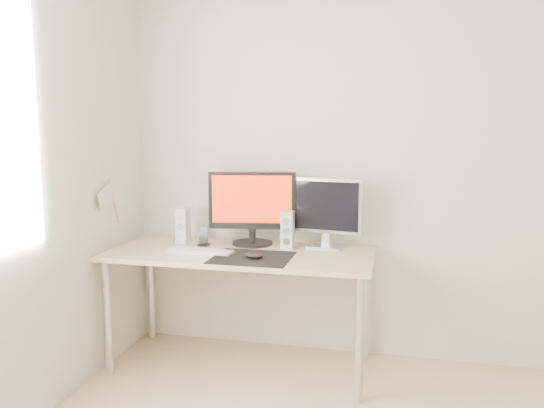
{
  "coord_description": "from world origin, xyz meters",
  "views": [
    {
      "loc": [
        -0.03,
        -1.63,
        1.45
      ],
      "look_at": [
        -0.76,
        1.48,
        1.01
      ],
      "focal_mm": 35.0,
      "sensor_mm": 36.0,
      "label": 1
    }
  ],
  "objects_px": {
    "mouse": "(254,255)",
    "main_monitor": "(252,205)",
    "speaker_left": "(183,226)",
    "desk": "(241,264)",
    "speaker_right": "(288,230)",
    "phone_dock": "(204,240)",
    "second_monitor": "(327,209)",
    "keyboard": "(200,251)"
  },
  "relations": [
    {
      "from": "desk",
      "to": "second_monitor",
      "type": "height_order",
      "value": "second_monitor"
    },
    {
      "from": "mouse",
      "to": "phone_dock",
      "type": "bearing_deg",
      "value": 146.07
    },
    {
      "from": "mouse",
      "to": "main_monitor",
      "type": "xyz_separation_m",
      "value": [
        -0.11,
        0.37,
        0.23
      ]
    },
    {
      "from": "speaker_left",
      "to": "phone_dock",
      "type": "height_order",
      "value": "speaker_left"
    },
    {
      "from": "main_monitor",
      "to": "keyboard",
      "type": "relative_size",
      "value": 1.28
    },
    {
      "from": "speaker_right",
      "to": "keyboard",
      "type": "distance_m",
      "value": 0.55
    },
    {
      "from": "desk",
      "to": "speaker_right",
      "type": "bearing_deg",
      "value": 28.41
    },
    {
      "from": "desk",
      "to": "phone_dock",
      "type": "bearing_deg",
      "value": 161.36
    },
    {
      "from": "main_monitor",
      "to": "mouse",
      "type": "bearing_deg",
      "value": -73.38
    },
    {
      "from": "second_monitor",
      "to": "main_monitor",
      "type": "bearing_deg",
      "value": -177.57
    },
    {
      "from": "mouse",
      "to": "phone_dock",
      "type": "xyz_separation_m",
      "value": [
        -0.4,
        0.27,
        0.01
      ]
    },
    {
      "from": "second_monitor",
      "to": "speaker_left",
      "type": "xyz_separation_m",
      "value": [
        -0.92,
        -0.08,
        -0.13
      ]
    },
    {
      "from": "speaker_right",
      "to": "phone_dock",
      "type": "height_order",
      "value": "speaker_right"
    },
    {
      "from": "speaker_right",
      "to": "desk",
      "type": "bearing_deg",
      "value": -151.59
    },
    {
      "from": "main_monitor",
      "to": "speaker_right",
      "type": "distance_m",
      "value": 0.28
    },
    {
      "from": "desk",
      "to": "speaker_left",
      "type": "distance_m",
      "value": 0.49
    },
    {
      "from": "desk",
      "to": "mouse",
      "type": "bearing_deg",
      "value": -53.34
    },
    {
      "from": "keyboard",
      "to": "phone_dock",
      "type": "distance_m",
      "value": 0.18
    },
    {
      "from": "second_monitor",
      "to": "speaker_left",
      "type": "distance_m",
      "value": 0.93
    },
    {
      "from": "second_monitor",
      "to": "speaker_right",
      "type": "xyz_separation_m",
      "value": [
        -0.23,
        -0.07,
        -0.13
      ]
    },
    {
      "from": "second_monitor",
      "to": "speaker_right",
      "type": "height_order",
      "value": "second_monitor"
    },
    {
      "from": "speaker_right",
      "to": "phone_dock",
      "type": "distance_m",
      "value": 0.54
    },
    {
      "from": "desk",
      "to": "phone_dock",
      "type": "relative_size",
      "value": 13.3
    },
    {
      "from": "main_monitor",
      "to": "desk",
      "type": "bearing_deg",
      "value": -96.79
    },
    {
      "from": "main_monitor",
      "to": "second_monitor",
      "type": "distance_m",
      "value": 0.47
    },
    {
      "from": "speaker_right",
      "to": "phone_dock",
      "type": "relative_size",
      "value": 1.92
    },
    {
      "from": "mouse",
      "to": "second_monitor",
      "type": "relative_size",
      "value": 0.23
    },
    {
      "from": "main_monitor",
      "to": "speaker_left",
      "type": "xyz_separation_m",
      "value": [
        -0.45,
        -0.06,
        -0.14
      ]
    },
    {
      "from": "desk",
      "to": "main_monitor",
      "type": "height_order",
      "value": "main_monitor"
    },
    {
      "from": "desk",
      "to": "second_monitor",
      "type": "xyz_separation_m",
      "value": [
        0.49,
        0.21,
        0.32
      ]
    },
    {
      "from": "second_monitor",
      "to": "keyboard",
      "type": "height_order",
      "value": "second_monitor"
    },
    {
      "from": "speaker_left",
      "to": "speaker_right",
      "type": "height_order",
      "value": "same"
    },
    {
      "from": "second_monitor",
      "to": "phone_dock",
      "type": "xyz_separation_m",
      "value": [
        -0.76,
        -0.12,
        -0.2
      ]
    },
    {
      "from": "mouse",
      "to": "main_monitor",
      "type": "relative_size",
      "value": 0.19
    },
    {
      "from": "desk",
      "to": "speaker_left",
      "type": "relative_size",
      "value": 6.91
    },
    {
      "from": "mouse",
      "to": "speaker_left",
      "type": "bearing_deg",
      "value": 150.68
    },
    {
      "from": "main_monitor",
      "to": "speaker_left",
      "type": "distance_m",
      "value": 0.47
    },
    {
      "from": "second_monitor",
      "to": "desk",
      "type": "bearing_deg",
      "value": -156.81
    },
    {
      "from": "second_monitor",
      "to": "speaker_left",
      "type": "relative_size",
      "value": 1.95
    },
    {
      "from": "main_monitor",
      "to": "phone_dock",
      "type": "relative_size",
      "value": 4.57
    },
    {
      "from": "main_monitor",
      "to": "speaker_right",
      "type": "bearing_deg",
      "value": -11.69
    },
    {
      "from": "mouse",
      "to": "speaker_left",
      "type": "height_order",
      "value": "speaker_left"
    }
  ]
}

